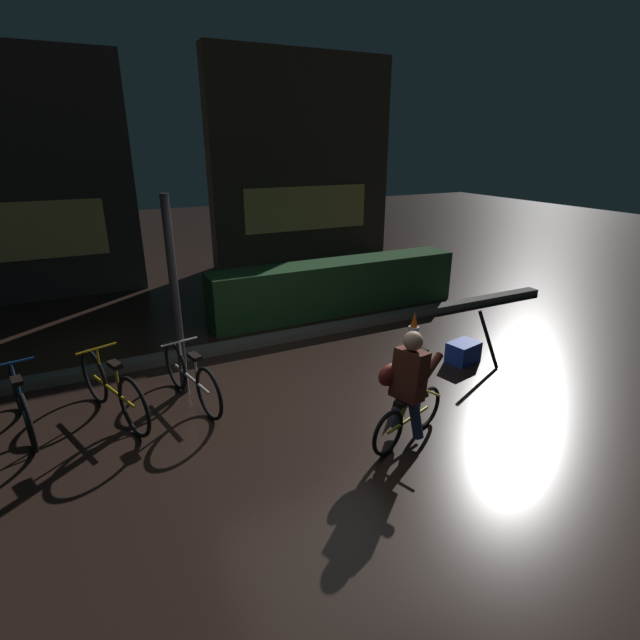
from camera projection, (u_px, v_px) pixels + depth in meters
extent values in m
plane|color=black|center=(327.00, 409.00, 5.71)|extent=(40.00, 40.00, 0.00)
cube|color=#56544F|center=(263.00, 340.00, 7.54)|extent=(12.00, 0.24, 0.12)
cube|color=#214723|center=(337.00, 286.00, 8.90)|extent=(4.80, 0.70, 0.95)
cube|color=#383330|center=(7.00, 180.00, 8.94)|extent=(4.42, 0.50, 4.65)
cube|color=#F2D172|center=(17.00, 232.00, 9.04)|extent=(3.09, 0.04, 1.10)
cube|color=#42382D|center=(302.00, 162.00, 12.13)|extent=(4.81, 0.50, 5.06)
cube|color=#F2D172|center=(307.00, 208.00, 12.29)|extent=(3.37, 0.04, 1.10)
cylinder|color=#2D2D33|center=(175.00, 300.00, 5.70)|extent=(0.10, 0.10, 2.46)
torus|color=black|center=(16.00, 388.00, 5.55)|extent=(0.17, 0.63, 0.63)
torus|color=black|center=(29.00, 423.00, 4.85)|extent=(0.17, 0.63, 0.63)
cylinder|color=#19479E|center=(22.00, 404.00, 5.20)|extent=(0.22, 0.93, 0.04)
cylinder|color=#19479E|center=(20.00, 396.00, 5.01)|extent=(0.03, 0.03, 0.35)
cube|color=black|center=(17.00, 381.00, 4.95)|extent=(0.14, 0.22, 0.05)
cylinder|color=#19479E|center=(14.00, 379.00, 5.32)|extent=(0.03, 0.03, 0.40)
cylinder|color=#19479E|center=(10.00, 363.00, 5.25)|extent=(0.46, 0.11, 0.02)
torus|color=black|center=(94.00, 376.00, 5.76)|extent=(0.27, 0.66, 0.69)
torus|color=black|center=(134.00, 407.00, 5.09)|extent=(0.27, 0.66, 0.69)
cylinder|color=gold|center=(113.00, 391.00, 5.42)|extent=(0.38, 0.98, 0.04)
cylinder|color=gold|center=(117.00, 381.00, 5.24)|extent=(0.03, 0.03, 0.39)
cube|color=black|center=(115.00, 365.00, 5.17)|extent=(0.16, 0.22, 0.05)
cylinder|color=gold|center=(99.00, 366.00, 5.53)|extent=(0.03, 0.03, 0.43)
cylinder|color=gold|center=(96.00, 349.00, 5.46)|extent=(0.44, 0.18, 0.02)
torus|color=black|center=(176.00, 365.00, 6.11)|extent=(0.17, 0.63, 0.63)
torus|color=black|center=(209.00, 394.00, 5.42)|extent=(0.17, 0.63, 0.63)
cylinder|color=silver|center=(191.00, 379.00, 5.76)|extent=(0.23, 0.93, 0.04)
cylinder|color=silver|center=(196.00, 370.00, 5.58)|extent=(0.03, 0.03, 0.35)
cube|color=black|center=(195.00, 356.00, 5.52)|extent=(0.14, 0.22, 0.05)
cylinder|color=silver|center=(181.00, 357.00, 5.88)|extent=(0.03, 0.03, 0.40)
cylinder|color=silver|center=(179.00, 342.00, 5.81)|extent=(0.45, 0.12, 0.02)
cube|color=black|center=(409.00, 391.00, 6.09)|extent=(0.36, 0.36, 0.03)
cone|color=#EA560F|center=(410.00, 368.00, 5.97)|extent=(0.26, 0.26, 0.64)
cylinder|color=white|center=(410.00, 365.00, 5.96)|extent=(0.16, 0.16, 0.05)
cube|color=black|center=(412.00, 349.00, 7.35)|extent=(0.36, 0.36, 0.03)
cone|color=#EA560F|center=(414.00, 330.00, 7.24)|extent=(0.26, 0.26, 0.59)
cylinder|color=white|center=(414.00, 328.00, 7.23)|extent=(0.16, 0.16, 0.05)
cube|color=#193DB7|center=(463.00, 352.00, 6.90)|extent=(0.50, 0.40, 0.30)
torus|color=black|center=(427.00, 407.00, 5.28)|extent=(0.47, 0.20, 0.48)
torus|color=black|center=(388.00, 433.00, 4.81)|extent=(0.47, 0.20, 0.48)
cylinder|color=gold|center=(408.00, 420.00, 5.05)|extent=(0.68, 0.26, 0.04)
cylinder|color=gold|center=(402.00, 413.00, 4.92)|extent=(0.03, 0.03, 0.26)
cube|color=black|center=(403.00, 402.00, 4.87)|extent=(0.22, 0.16, 0.05)
cylinder|color=gold|center=(420.00, 401.00, 5.12)|extent=(0.03, 0.03, 0.30)
cylinder|color=gold|center=(421.00, 388.00, 5.07)|extent=(0.17, 0.44, 0.02)
cylinder|color=navy|center=(400.00, 412.00, 5.08)|extent=(0.17, 0.23, 0.42)
cylinder|color=navy|center=(416.00, 419.00, 4.95)|extent=(0.17, 0.23, 0.42)
cube|color=#512319|center=(410.00, 374.00, 4.83)|extent=(0.35, 0.39, 0.54)
sphere|color=tan|center=(413.00, 341.00, 4.72)|extent=(0.20, 0.20, 0.20)
cylinder|color=#512319|center=(406.00, 362.00, 5.00)|extent=(0.40, 0.20, 0.29)
cylinder|color=#512319|center=(430.00, 370.00, 4.81)|extent=(0.40, 0.20, 0.29)
ellipsoid|color=maroon|center=(390.00, 374.00, 4.94)|extent=(0.35, 0.25, 0.24)
cylinder|color=black|center=(488.00, 340.00, 6.68)|extent=(0.23, 0.35, 0.80)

